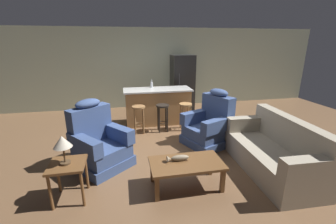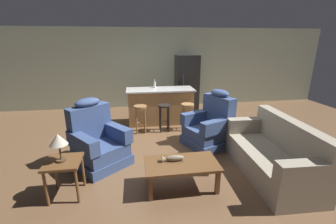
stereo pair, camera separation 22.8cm
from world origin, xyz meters
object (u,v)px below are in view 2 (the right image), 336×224
at_px(coffee_table, 181,166).
at_px(fish_figurine, 173,158).
at_px(couch, 273,155).
at_px(end_table, 64,167).
at_px(bar_stool_right, 187,112).
at_px(recliner_near_lamp, 98,142).
at_px(recliner_near_island, 210,126).
at_px(bar_stool_middle, 164,113).
at_px(kitchen_island, 160,106).
at_px(refrigerator, 187,83).
at_px(table_lamp, 58,141).
at_px(bottle_tall_green, 155,85).
at_px(bar_stool_left, 140,114).

height_order(coffee_table, fish_figurine, fish_figurine).
relative_size(couch, end_table, 3.45).
xyz_separation_m(fish_figurine, end_table, (-1.57, -0.01, -0.00)).
relative_size(end_table, bar_stool_right, 0.82).
xyz_separation_m(recliner_near_lamp, recliner_near_island, (2.27, 0.46, 0.00)).
bearing_deg(recliner_near_lamp, fish_figurine, 15.62).
bearing_deg(coffee_table, fish_figurine, 149.55).
bearing_deg(couch, bar_stool_middle, -52.34).
bearing_deg(kitchen_island, refrigerator, 50.11).
distance_m(couch, recliner_near_island, 1.42).
distance_m(recliner_near_island, table_lamp, 2.98).
bearing_deg(recliner_near_island, bottle_tall_green, -82.88).
height_order(end_table, bar_stool_right, bar_stool_right).
distance_m(kitchen_island, bar_stool_right, 0.88).
xyz_separation_m(table_lamp, kitchen_island, (1.73, 2.90, -0.39)).
xyz_separation_m(end_table, bar_stool_right, (2.32, 2.26, 0.01)).
bearing_deg(recliner_near_island, refrigerator, -115.50).
relative_size(couch, table_lamp, 4.71).
bearing_deg(couch, bar_stool_left, -43.33).
xyz_separation_m(recliner_near_island, bar_stool_middle, (-0.87, 0.93, 0.05)).
bearing_deg(bottle_tall_green, coffee_table, -88.15).
height_order(recliner_near_island, table_lamp, recliner_near_island).
bearing_deg(kitchen_island, recliner_near_lamp, -124.44).
bearing_deg(bar_stool_right, fish_figurine, -108.54).
bearing_deg(end_table, bottle_tall_green, 62.85).
bearing_deg(fish_figurine, coffee_table, -30.45).
xyz_separation_m(couch, recliner_near_island, (-0.68, 1.25, 0.08)).
distance_m(recliner_near_island, kitchen_island, 1.79).
height_order(fish_figurine, bar_stool_middle, bar_stool_middle).
bearing_deg(fish_figurine, end_table, -179.57).
bearing_deg(coffee_table, couch, 5.20).
relative_size(kitchen_island, bar_stool_middle, 2.65).
relative_size(couch, bar_stool_middle, 2.84).
height_order(coffee_table, kitchen_island, kitchen_island).
height_order(couch, bar_stool_left, couch).
distance_m(fish_figurine, table_lamp, 1.63).
bearing_deg(table_lamp, refrigerator, 56.28).
height_order(couch, recliner_near_lamp, recliner_near_lamp).
height_order(recliner_near_lamp, kitchen_island, recliner_near_lamp).
distance_m(kitchen_island, refrigerator, 1.61).
bearing_deg(recliner_near_island, couch, 95.42).
bearing_deg(kitchen_island, bar_stool_left, -131.88).
height_order(coffee_table, recliner_near_lamp, recliner_near_lamp).
bearing_deg(end_table, refrigerator, 56.43).
bearing_deg(recliner_near_island, end_table, 4.05).
bearing_deg(kitchen_island, coffee_table, -90.57).
relative_size(recliner_near_island, bar_stool_right, 1.76).
bearing_deg(bottle_tall_green, fish_figurine, -90.30).
bearing_deg(recliner_near_lamp, bottle_tall_green, 111.21).
relative_size(recliner_near_lamp, kitchen_island, 0.67).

